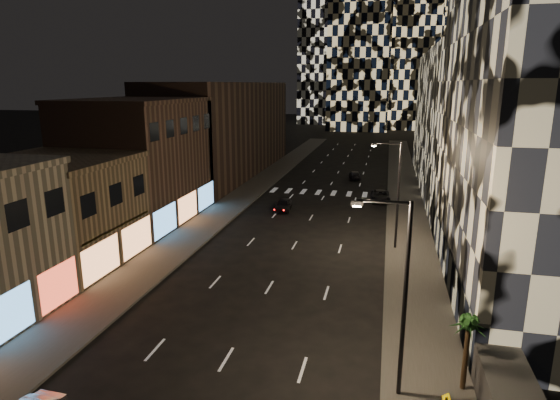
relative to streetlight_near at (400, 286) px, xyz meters
The scene contains 15 objects.
sidewalk_left 44.33m from the streetlight_near, 114.65° to the left, with size 4.00×120.00×0.15m, color #47443F.
sidewalk_right 40.38m from the streetlight_near, 87.64° to the left, with size 4.00×120.00×0.15m, color #47443F.
curb_left 43.50m from the streetlight_near, 112.12° to the left, with size 0.20×120.00×0.15m, color #4C4C47.
curb_right 40.35m from the streetlight_near, 90.65° to the left, with size 0.20×120.00×0.15m, color #4C4C47.
retail_tan 27.67m from the streetlight_near, 156.55° to the left, with size 10.00×10.00×8.00m, color #7E6A4C.
retail_brown 34.58m from the streetlight_near, 137.17° to the left, with size 10.00×15.00×12.00m, color #50382D.
retail_filler_left 56.09m from the streetlight_near, 116.89° to the left, with size 10.00×40.00×14.00m, color #50382D.
midrise_base 15.51m from the streetlight_near, 74.78° to the left, with size 0.60×25.00×3.00m, color #383838.
midrise_filler_right 48.56m from the streetlight_near, 76.08° to the left, with size 16.00×40.00×18.00m, color #232326.
streetlight_near is the anchor object (origin of this frame).
streetlight_far 20.00m from the streetlight_near, 90.00° to the left, with size 2.55×0.25×9.00m.
car_dark_midlane 32.61m from the streetlight_near, 111.55° to the left, with size 1.61×4.01×1.37m, color black.
car_dark_oncoming 50.47m from the streetlight_near, 96.15° to the left, with size 1.65×4.06×1.18m, color black.
car_dark_rightlane 37.15m from the streetlight_near, 92.11° to the left, with size 2.16×4.69×1.30m, color black.
palm_tree 3.96m from the streetlight_near, 18.50° to the left, with size 1.86×1.82×3.64m.
Camera 1 is at (7.52, -9.20, 13.77)m, focal length 30.00 mm.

